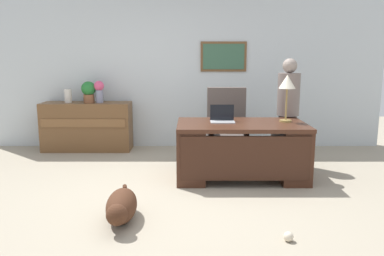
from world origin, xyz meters
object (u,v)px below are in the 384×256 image
laptop (222,118)px  desk_lamp (286,85)px  vase_with_flowers (98,90)px  armchair (226,129)px  credenza (86,126)px  dog_lying (120,207)px  vase_empty (67,96)px  desk (241,149)px  potted_plant (88,91)px  dog_toy_ball (288,237)px  person_standing (287,112)px

laptop → desk_lamp: desk_lamp is taller
laptop → vase_with_flowers: vase_with_flowers is taller
vase_with_flowers → armchair: bearing=-18.9°
credenza → dog_lying: size_ratio=1.83×
vase_with_flowers → vase_empty: bearing=180.0°
desk → vase_empty: (-2.76, 1.59, 0.54)m
laptop → desk_lamp: bearing=0.4°
vase_with_flowers → dog_lying: bearing=-73.7°
potted_plant → credenza: bearing=-178.6°
desk_lamp → vase_with_flowers: 3.19m
dog_lying → desk_lamp: desk_lamp is taller
armchair → vase_with_flowers: 2.30m
armchair → laptop: 0.82m
laptop → dog_toy_ball: size_ratio=3.60×
credenza → vase_empty: size_ratio=6.55×
armchair → dog_lying: bearing=-118.6°
dog_toy_ball → armchair: bearing=96.8°
vase_with_flowers → person_standing: bearing=-18.0°
dog_lying → vase_empty: (-1.41, 2.99, 0.79)m
dog_toy_ball → desk_lamp: bearing=78.4°
credenza → vase_with_flowers: (0.23, 0.00, 0.62)m
desk_lamp → person_standing: bearing=73.4°
vase_empty → potted_plant: potted_plant is taller
person_standing → vase_empty: bearing=164.6°
vase_with_flowers → vase_empty: 0.54m
desk → vase_with_flowers: vase_with_flowers is taller
credenza → potted_plant: size_ratio=4.18×
laptop → dog_toy_ball: 2.13m
armchair → dog_lying: armchair is taller
credenza → person_standing: person_standing is taller
armchair → dog_lying: (-1.24, -2.27, -0.34)m
armchair → dog_toy_ball: size_ratio=12.73×
person_standing → laptop: size_ratio=4.94×
person_standing → vase_with_flowers: bearing=162.0°
dog_lying → desk: bearing=46.0°
potted_plant → vase_empty: bearing=180.0°
person_standing → vase_with_flowers: (-2.98, 0.97, 0.23)m
credenza → dog_toy_ball: size_ratio=16.91×
person_standing → dog_lying: (-2.10, -2.02, -0.65)m
desk_lamp → potted_plant: (-3.01, 1.46, -0.21)m
armchair → vase_empty: bearing=164.7°
desk → dog_lying: size_ratio=2.06×
person_standing → desk_lamp: (-0.15, -0.49, 0.43)m
credenza → person_standing: (3.21, -0.97, 0.40)m
vase_empty → desk_lamp: bearing=-23.5°
person_standing → credenza: bearing=163.2°
armchair → vase_empty: (-2.64, 0.72, 0.44)m
person_standing → laptop: 1.12m
dog_lying → dog_toy_ball: 1.62m
desk → credenza: 2.93m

